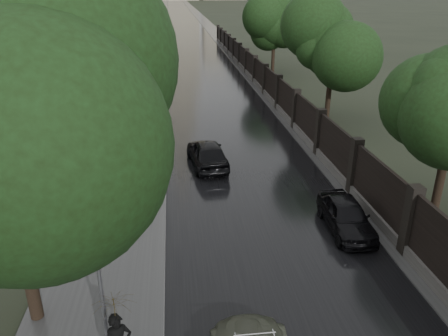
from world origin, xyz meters
TOP-DOWN VIEW (x-y plane):
  - road at (0.00, 190.00)m, footprint 8.00×420.00m
  - sidewalk_left at (-6.00, 190.00)m, footprint 4.00×420.00m
  - verge_right at (5.50, 190.00)m, footprint 3.00×420.00m
  - fence_right at (4.60, 32.01)m, footprint 0.45×75.72m
  - tree_left_far at (-8.00, 30.00)m, footprint 4.25×4.25m
  - tree_right_b at (7.50, 22.00)m, footprint 4.08×4.08m
  - tree_right_c at (7.50, 40.00)m, footprint 4.08×4.08m
  - lamp_post at (-5.40, 1.50)m, footprint 0.25×0.12m
  - traffic_light at (-4.30, 24.99)m, footprint 0.16×0.32m
  - hatchback_left at (-1.80, 14.08)m, footprint 2.21×4.49m
  - car_right_near at (3.07, 6.89)m, footprint 1.59×3.79m
  - pedestrian_umbrella at (-4.98, 0.69)m, footprint 1.34×1.35m

SIDE VIEW (x-z plane):
  - road at x=0.00m, z-range 0.00..0.02m
  - verge_right at x=5.50m, z-range 0.00..0.08m
  - sidewalk_left at x=-6.00m, z-range 0.00..0.16m
  - car_right_near at x=3.07m, z-range 0.00..1.28m
  - hatchback_left at x=-1.80m, z-range 0.00..1.47m
  - fence_right at x=4.60m, z-range -0.34..2.36m
  - pedestrian_umbrella at x=-4.98m, z-range 0.62..3.38m
  - traffic_light at x=-4.30m, z-range 0.40..4.40m
  - lamp_post at x=-5.40m, z-range 0.12..5.23m
  - tree_right_b at x=7.50m, z-range 1.44..8.46m
  - tree_right_c at x=7.50m, z-range 1.44..8.46m
  - tree_left_far at x=-8.00m, z-range 1.55..8.94m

